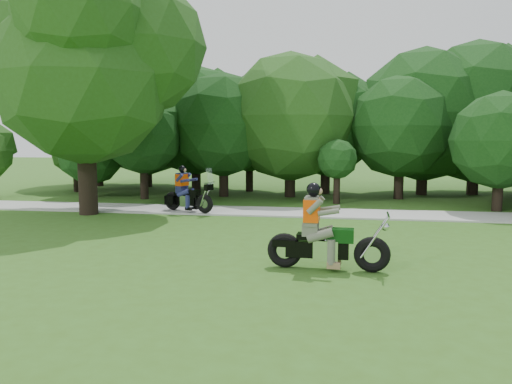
{
  "coord_description": "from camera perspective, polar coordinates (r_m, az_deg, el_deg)",
  "views": [
    {
      "loc": [
        -1.33,
        -10.63,
        2.93
      ],
      "look_at": [
        -3.77,
        4.09,
        1.23
      ],
      "focal_mm": 35.0,
      "sensor_mm": 36.0,
      "label": 1
    }
  ],
  "objects": [
    {
      "name": "tree_line",
      "position": [
        25.18,
        15.28,
        7.82
      ],
      "size": [
        40.26,
        11.79,
        7.54
      ],
      "color": "black",
      "rests_on": "ground"
    },
    {
      "name": "ground",
      "position": [
        11.11,
        16.14,
        -9.06
      ],
      "size": [
        100.0,
        100.0,
        0.0
      ],
      "primitive_type": "plane",
      "color": "#345B1A",
      "rests_on": "ground"
    },
    {
      "name": "chopper_motorcycle",
      "position": [
        11.01,
        7.52,
        -5.21
      ],
      "size": [
        2.68,
        0.71,
        1.92
      ],
      "rotation": [
        0.0,
        0.0,
        -0.05
      ],
      "color": "black",
      "rests_on": "ground"
    },
    {
      "name": "big_tree_west",
      "position": [
        19.96,
        -18.78,
        14.31
      ],
      "size": [
        8.64,
        6.56,
        9.96
      ],
      "color": "black",
      "rests_on": "ground"
    },
    {
      "name": "walkway",
      "position": [
        18.91,
        13.34,
        -2.5
      ],
      "size": [
        60.0,
        2.2,
        0.06
      ],
      "primitive_type": "cube",
      "color": "#A8A8A2",
      "rests_on": "ground"
    },
    {
      "name": "touring_motorcycle",
      "position": [
        19.04,
        -8.09,
        -0.31
      ],
      "size": [
        2.18,
        1.31,
        1.74
      ],
      "rotation": [
        0.0,
        0.0,
        -0.39
      ],
      "color": "black",
      "rests_on": "walkway"
    }
  ]
}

